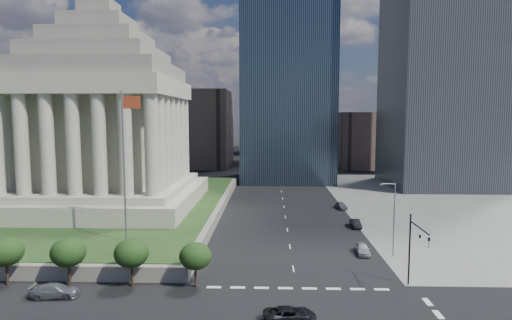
{
  "coord_description": "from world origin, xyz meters",
  "views": [
    {
      "loc": [
        -2.93,
        -30.85,
        18.62
      ],
      "look_at": [
        -4.49,
        16.9,
        13.72
      ],
      "focal_mm": 30.0,
      "sensor_mm": 36.0,
      "label": 1
    }
  ],
  "objects_px": {
    "traffic_signal_ne": "(415,243)",
    "parked_sedan_mid": "(355,224)",
    "flagpole": "(125,159)",
    "parked_sedan_near": "(363,249)",
    "parked_sedan_far": "(341,206)",
    "suv_grey": "(55,291)",
    "war_memorial": "(102,101)",
    "pickup_truck": "(290,315)",
    "street_lamp_north": "(393,215)"
  },
  "relations": [
    {
      "from": "traffic_signal_ne",
      "to": "parked_sedan_near",
      "type": "height_order",
      "value": "traffic_signal_ne"
    },
    {
      "from": "flagpole",
      "to": "pickup_truck",
      "type": "relative_size",
      "value": 4.12
    },
    {
      "from": "suv_grey",
      "to": "parked_sedan_far",
      "type": "xyz_separation_m",
      "value": [
        36.54,
        43.49,
        -0.01
      ]
    },
    {
      "from": "pickup_truck",
      "to": "flagpole",
      "type": "bearing_deg",
      "value": 41.98
    },
    {
      "from": "parked_sedan_far",
      "to": "suv_grey",
      "type": "bearing_deg",
      "value": -139.92
    },
    {
      "from": "pickup_truck",
      "to": "parked_sedan_near",
      "type": "relative_size",
      "value": 1.14
    },
    {
      "from": "flagpole",
      "to": "traffic_signal_ne",
      "type": "height_order",
      "value": "flagpole"
    },
    {
      "from": "traffic_signal_ne",
      "to": "parked_sedan_near",
      "type": "distance_m",
      "value": 13.38
    },
    {
      "from": "war_memorial",
      "to": "parked_sedan_mid",
      "type": "xyz_separation_m",
      "value": [
        45.5,
        -8.06,
        -20.73
      ]
    },
    {
      "from": "traffic_signal_ne",
      "to": "parked_sedan_mid",
      "type": "distance_m",
      "value": 26.66
    },
    {
      "from": "flagpole",
      "to": "parked_sedan_mid",
      "type": "bearing_deg",
      "value": 25.56
    },
    {
      "from": "war_memorial",
      "to": "parked_sedan_near",
      "type": "height_order",
      "value": "war_memorial"
    },
    {
      "from": "flagpole",
      "to": "war_memorial",
      "type": "bearing_deg",
      "value": 116.89
    },
    {
      "from": "traffic_signal_ne",
      "to": "war_memorial",
      "type": "bearing_deg",
      "value": 143.58
    },
    {
      "from": "flagpole",
      "to": "parked_sedan_far",
      "type": "distance_m",
      "value": 46.8
    },
    {
      "from": "war_memorial",
      "to": "street_lamp_north",
      "type": "xyz_separation_m",
      "value": [
        47.33,
        -23.0,
        -15.74
      ]
    },
    {
      "from": "street_lamp_north",
      "to": "parked_sedan_near",
      "type": "height_order",
      "value": "street_lamp_north"
    },
    {
      "from": "pickup_truck",
      "to": "parked_sedan_mid",
      "type": "xyz_separation_m",
      "value": [
        12.58,
        33.56,
        -0.01
      ]
    },
    {
      "from": "traffic_signal_ne",
      "to": "street_lamp_north",
      "type": "relative_size",
      "value": 0.8
    },
    {
      "from": "flagpole",
      "to": "parked_sedan_near",
      "type": "distance_m",
      "value": 33.92
    },
    {
      "from": "war_memorial",
      "to": "pickup_truck",
      "type": "relative_size",
      "value": 8.03
    },
    {
      "from": "suv_grey",
      "to": "pickup_truck",
      "type": "bearing_deg",
      "value": -106.67
    },
    {
      "from": "parked_sedan_near",
      "to": "pickup_truck",
      "type": "bearing_deg",
      "value": -115.77
    },
    {
      "from": "flagpole",
      "to": "pickup_truck",
      "type": "height_order",
      "value": "flagpole"
    },
    {
      "from": "traffic_signal_ne",
      "to": "parked_sedan_mid",
      "type": "xyz_separation_m",
      "value": [
        -1.0,
        26.24,
        -4.58
      ]
    },
    {
      "from": "traffic_signal_ne",
      "to": "parked_sedan_mid",
      "type": "relative_size",
      "value": 1.98
    },
    {
      "from": "parked_sedan_mid",
      "to": "parked_sedan_far",
      "type": "distance_m",
      "value": 14.47
    },
    {
      "from": "pickup_truck",
      "to": "suv_grey",
      "type": "distance_m",
      "value": 24.39
    },
    {
      "from": "war_memorial",
      "to": "parked_sedan_far",
      "type": "relative_size",
      "value": 9.59
    },
    {
      "from": "flagpole",
      "to": "parked_sedan_mid",
      "type": "distance_m",
      "value": 38.98
    },
    {
      "from": "war_memorial",
      "to": "street_lamp_north",
      "type": "relative_size",
      "value": 3.9
    },
    {
      "from": "parked_sedan_near",
      "to": "flagpole",
      "type": "bearing_deg",
      "value": -173.4
    },
    {
      "from": "suv_grey",
      "to": "parked_sedan_mid",
      "type": "relative_size",
      "value": 1.19
    },
    {
      "from": "parked_sedan_near",
      "to": "parked_sedan_far",
      "type": "relative_size",
      "value": 1.05
    },
    {
      "from": "parked_sedan_far",
      "to": "parked_sedan_near",
      "type": "bearing_deg",
      "value": -103.53
    },
    {
      "from": "parked_sedan_near",
      "to": "parked_sedan_mid",
      "type": "distance_m",
      "value": 14.08
    },
    {
      "from": "street_lamp_north",
      "to": "parked_sedan_near",
      "type": "xyz_separation_m",
      "value": [
        -3.64,
        0.97,
        -4.94
      ]
    },
    {
      "from": "war_memorial",
      "to": "parked_sedan_near",
      "type": "relative_size",
      "value": 9.16
    },
    {
      "from": "parked_sedan_mid",
      "to": "flagpole",
      "type": "bearing_deg",
      "value": -155.23
    },
    {
      "from": "street_lamp_north",
      "to": "parked_sedan_mid",
      "type": "relative_size",
      "value": 2.47
    },
    {
      "from": "flagpole",
      "to": "pickup_truck",
      "type": "bearing_deg",
      "value": -40.34
    },
    {
      "from": "parked_sedan_far",
      "to": "pickup_truck",
      "type": "bearing_deg",
      "value": -114.56
    },
    {
      "from": "traffic_signal_ne",
      "to": "suv_grey",
      "type": "distance_m",
      "value": 37.92
    },
    {
      "from": "traffic_signal_ne",
      "to": "parked_sedan_mid",
      "type": "bearing_deg",
      "value": 92.18
    },
    {
      "from": "suv_grey",
      "to": "parked_sedan_far",
      "type": "height_order",
      "value": "suv_grey"
    },
    {
      "from": "war_memorial",
      "to": "traffic_signal_ne",
      "type": "relative_size",
      "value": 4.88
    },
    {
      "from": "war_memorial",
      "to": "pickup_truck",
      "type": "distance_m",
      "value": 56.97
    },
    {
      "from": "street_lamp_north",
      "to": "pickup_truck",
      "type": "bearing_deg",
      "value": -127.74
    },
    {
      "from": "flagpole",
      "to": "traffic_signal_ne",
      "type": "relative_size",
      "value": 2.5
    },
    {
      "from": "suv_grey",
      "to": "flagpole",
      "type": "bearing_deg",
      "value": -19.76
    }
  ]
}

